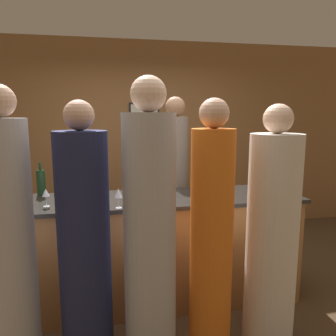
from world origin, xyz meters
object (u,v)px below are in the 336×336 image
bartender (175,188)px  guest_2 (10,248)px  wine_bottle_2 (15,194)px  guest_0 (150,238)px  ice_bucket (274,182)px  guest_4 (272,239)px  wine_bottle_0 (64,183)px  guest_3 (85,249)px  wine_bottle_1 (41,182)px  guest_1 (211,240)px

bartender → guest_2: (-1.37, -1.42, -0.02)m
bartender → wine_bottle_2: size_ratio=6.84×
wine_bottle_2 → guest_0: bearing=-35.4°
guest_0 → ice_bucket: guest_0 is taller
guest_0 → guest_2: guest_0 is taller
guest_4 → wine_bottle_2: guest_4 is taller
guest_2 → wine_bottle_0: guest_2 is taller
wine_bottle_0 → guest_2: bearing=-102.5°
guest_3 → ice_bucket: (1.76, 0.73, 0.25)m
guest_3 → guest_4: (1.34, -0.04, -0.01)m
guest_0 → guest_3: guest_0 is taller
ice_bucket → guest_0: bearing=-148.6°
guest_0 → wine_bottle_2: 1.25m
guest_2 → ice_bucket: size_ratio=9.51×
bartender → wine_bottle_0: 1.23m
bartender → wine_bottle_1: bearing=15.5°
guest_0 → wine_bottle_1: (-0.88, 1.10, 0.19)m
bartender → wine_bottle_0: bartender is taller
wine_bottle_0 → guest_0: bearing=-58.1°
guest_3 → ice_bucket: bearing=22.5°
wine_bottle_0 → ice_bucket: 2.00m
guest_2 → guest_4: guest_2 is taller
guest_0 → guest_4: guest_0 is taller
guest_3 → wine_bottle_0: size_ratio=6.25×
guest_0 → guest_2: (-0.89, 0.05, -0.02)m
guest_1 → guest_2: 1.33m
wine_bottle_0 → wine_bottle_2: wine_bottle_0 is taller
bartender → wine_bottle_1: size_ratio=6.39×
ice_bucket → wine_bottle_2: bearing=-177.8°
guest_0 → ice_bucket: 1.56m
guest_3 → wine_bottle_2: guest_3 is taller
wine_bottle_1 → guest_0: bearing=-51.5°
bartender → wine_bottle_0: (-1.15, -0.41, 0.19)m
guest_2 → guest_3: guest_2 is taller
bartender → guest_2: bartender is taller
guest_2 → wine_bottle_1: 1.07m
wine_bottle_1 → ice_bucket: (2.20, -0.29, -0.02)m
bartender → guest_2: size_ratio=1.01×
bartender → guest_1: size_ratio=1.04×
guest_4 → wine_bottle_0: size_ratio=6.19×
guest_1 → guest_2: guest_2 is taller
guest_2 → guest_1: bearing=-0.7°
bartender → wine_bottle_1: 1.43m
wine_bottle_2 → bartender: bearing=27.0°
guest_4 → wine_bottle_1: 2.10m
bartender → ice_bucket: 1.09m
wine_bottle_0 → wine_bottle_2: bearing=-135.0°
guest_3 → wine_bottle_1: (-0.45, 1.02, 0.27)m
ice_bucket → guest_3: bearing=-157.5°
guest_2 → wine_bottle_2: 0.70m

